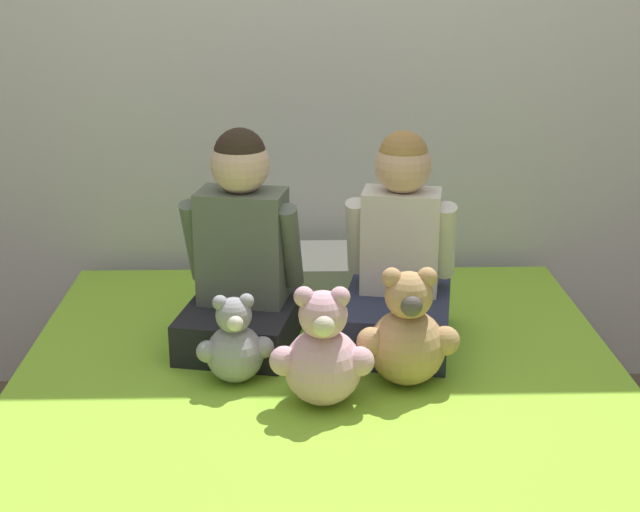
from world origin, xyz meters
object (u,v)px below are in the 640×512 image
at_px(bed, 323,492).
at_px(teddy_bear_between_children, 322,355).
at_px(teddy_bear_held_by_left_child, 235,345).
at_px(child_on_left, 241,258).
at_px(pillow_at_headboard, 316,271).
at_px(teddy_bear_held_by_right_child, 408,335).
at_px(child_on_right, 399,265).

height_order(bed, teddy_bear_between_children, teddy_bear_between_children).
bearing_deg(teddy_bear_held_by_left_child, child_on_left, 80.17).
height_order(bed, teddy_bear_held_by_left_child, teddy_bear_held_by_left_child).
distance_m(bed, pillow_at_headboard, 0.87).
bearing_deg(teddy_bear_held_by_right_child, child_on_left, 147.87).
bearing_deg(teddy_bear_held_by_left_child, bed, -44.90).
xyz_separation_m(bed, child_on_right, (0.22, 0.41, 0.45)).
bearing_deg(teddy_bear_held_by_right_child, teddy_bear_held_by_left_child, 176.74).
relative_size(bed, child_on_right, 3.38).
height_order(teddy_bear_held_by_left_child, teddy_bear_held_by_right_child, teddy_bear_held_by_right_child).
bearing_deg(teddy_bear_between_children, bed, -83.94).
distance_m(teddy_bear_between_children, pillow_at_headboard, 0.78).
bearing_deg(pillow_at_headboard, teddy_bear_held_by_left_child, -108.60).
bearing_deg(bed, teddy_bear_between_children, 93.73).
bearing_deg(teddy_bear_between_children, teddy_bear_held_by_left_child, 153.20).
bearing_deg(child_on_left, teddy_bear_between_children, -48.40).
bearing_deg(child_on_left, child_on_right, 11.14).
height_order(bed, teddy_bear_held_by_right_child, teddy_bear_held_by_right_child).
height_order(teddy_bear_between_children, pillow_at_headboard, teddy_bear_between_children).
xyz_separation_m(teddy_bear_held_by_left_child, pillow_at_headboard, (0.22, 0.66, -0.04)).
distance_m(teddy_bear_held_by_left_child, pillow_at_headboard, 0.70).
height_order(child_on_left, child_on_right, child_on_left).
bearing_deg(pillow_at_headboard, child_on_right, -61.94).
height_order(teddy_bear_held_by_right_child, pillow_at_headboard, teddy_bear_held_by_right_child).
height_order(child_on_left, teddy_bear_held_by_left_child, child_on_left).
bearing_deg(bed, child_on_right, 61.37).
height_order(child_on_right, teddy_bear_held_by_right_child, child_on_right).
xyz_separation_m(child_on_right, teddy_bear_held_by_left_child, (-0.44, -0.24, -0.12)).
bearing_deg(teddy_bear_held_by_left_child, child_on_right, 20.26).
xyz_separation_m(bed, teddy_bear_held_by_right_child, (0.22, 0.14, 0.36)).
distance_m(child_on_right, pillow_at_headboard, 0.50).
bearing_deg(pillow_at_headboard, teddy_bear_held_by_right_child, -72.34).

